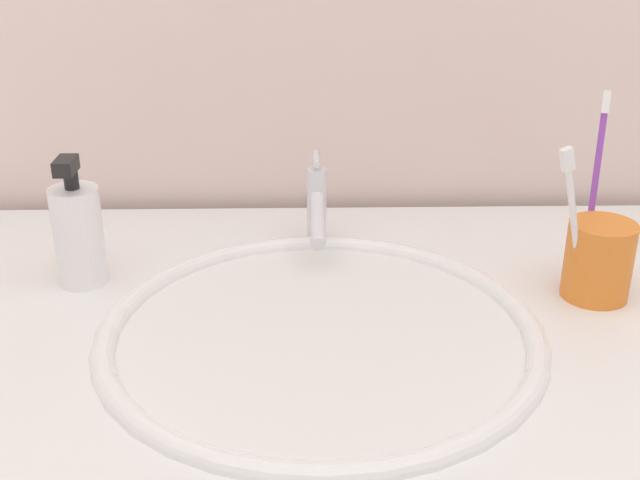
# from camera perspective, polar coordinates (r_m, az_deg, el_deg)

# --- Properties ---
(sink_basin) EXTENTS (0.45, 0.45, 0.12)m
(sink_basin) POSITION_cam_1_polar(r_m,az_deg,el_deg) (0.83, 0.04, -9.15)
(sink_basin) COLOR white
(sink_basin) RESTS_ON vanity_counter
(faucet) EXTENTS (0.02, 0.14, 0.11)m
(faucet) POSITION_cam_1_polar(r_m,az_deg,el_deg) (0.98, -0.22, 2.31)
(faucet) COLOR silver
(faucet) RESTS_ON sink_basin
(toothbrush_cup) EXTENTS (0.07, 0.07, 0.09)m
(toothbrush_cup) POSITION_cam_1_polar(r_m,az_deg,el_deg) (0.91, 19.25, -1.37)
(toothbrush_cup) COLOR orange
(toothbrush_cup) RESTS_ON vanity_counter
(toothbrush_white) EXTENTS (0.05, 0.02, 0.17)m
(toothbrush_white) POSITION_cam_1_polar(r_m,az_deg,el_deg) (0.86, 17.61, 1.74)
(toothbrush_white) COLOR white
(toothbrush_white) RESTS_ON toothbrush_cup
(toothbrush_purple) EXTENTS (0.02, 0.05, 0.21)m
(toothbrush_purple) POSITION_cam_1_polar(r_m,az_deg,el_deg) (0.93, 19.08, 4.31)
(toothbrush_purple) COLOR purple
(toothbrush_purple) RESTS_ON toothbrush_cup
(soap_dispenser) EXTENTS (0.05, 0.06, 0.15)m
(soap_dispenser) POSITION_cam_1_polar(r_m,az_deg,el_deg) (0.93, -16.87, 0.47)
(soap_dispenser) COLOR white
(soap_dispenser) RESTS_ON vanity_counter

